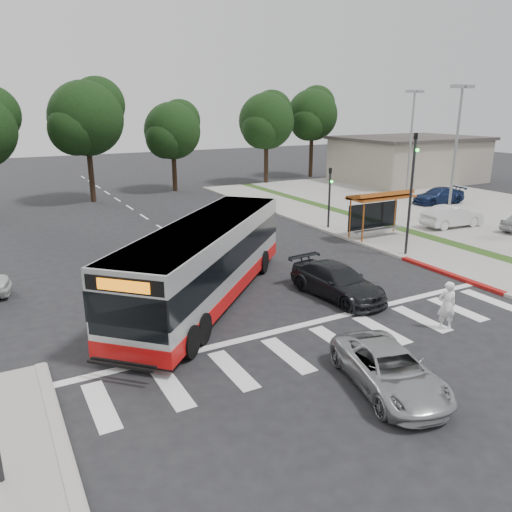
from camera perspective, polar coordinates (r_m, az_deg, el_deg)
ground at (r=21.48m, az=1.08°, el=-4.52°), size 140.00×140.00×0.00m
sidewalk_east at (r=33.79m, az=10.64°, el=3.26°), size 4.00×40.00×0.12m
curb_east at (r=32.59m, az=7.91°, el=2.91°), size 0.30×40.00×0.15m
curb_east_red at (r=25.59m, az=21.24°, el=-1.98°), size 0.32×6.00×0.15m
parking_lot at (r=43.52m, az=21.40°, el=5.38°), size 18.00×36.00×0.10m
commercial_building at (r=56.36m, az=17.00°, el=10.38°), size 14.00×10.00×4.40m
building_roof_cap at (r=56.17m, az=17.21°, el=12.76°), size 14.60×10.60×0.30m
crosswalk_ladder at (r=17.68m, az=9.24°, el=-9.63°), size 18.00×2.60×0.01m
bus_shelter at (r=31.06m, az=13.95°, el=6.19°), size 4.20×1.60×2.86m
traffic_signal_ne_tall at (r=27.44m, az=17.37°, el=7.81°), size 0.18×0.37×6.50m
traffic_signal_ne_short at (r=32.85m, az=8.42°, el=7.28°), size 0.18×0.37×4.00m
lot_light_front at (r=36.47m, az=22.01°, el=12.63°), size 1.90×0.35×9.01m
lot_light_mid at (r=47.63m, az=17.38°, el=13.78°), size 1.90×0.35×9.01m
tree_ne_a at (r=52.37m, az=1.23°, el=15.25°), size 6.16×5.74×9.30m
tree_ne_b at (r=57.80m, az=6.48°, el=15.82°), size 6.16×5.74×10.02m
tree_north_a at (r=44.18m, az=-18.79°, el=14.80°), size 6.60×6.15×10.17m
tree_north_b at (r=48.22m, az=-9.47°, el=14.03°), size 5.72×5.33×8.43m
transit_bus at (r=20.57m, az=-5.70°, el=-0.75°), size 10.86×10.95×3.28m
pedestrian at (r=19.32m, az=20.95°, el=-5.29°), size 0.79×0.68×1.82m
dark_sedan at (r=21.39m, az=9.26°, el=-2.89°), size 2.39×4.90×1.37m
silver_suv_south at (r=15.04m, az=15.02°, el=-12.45°), size 2.99×4.74×1.22m
parked_car_1 at (r=35.49m, az=21.52°, el=4.24°), size 4.38×1.81×1.41m
parked_car_3 at (r=43.76m, az=20.15°, el=6.50°), size 4.63×2.22×1.30m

